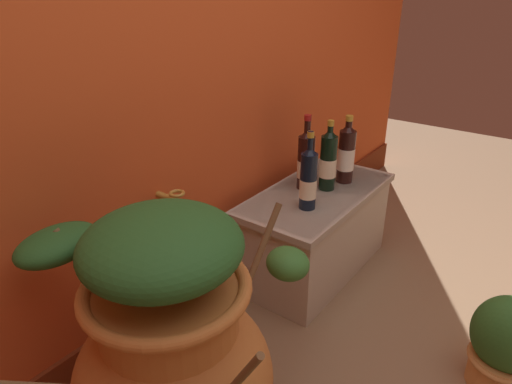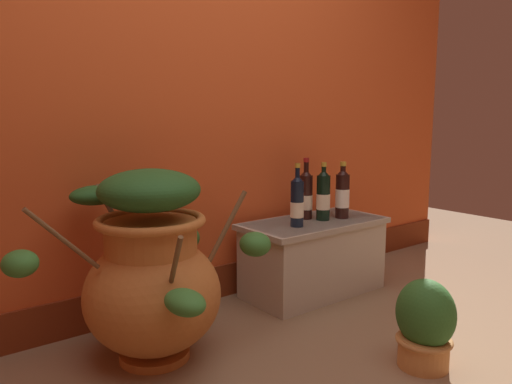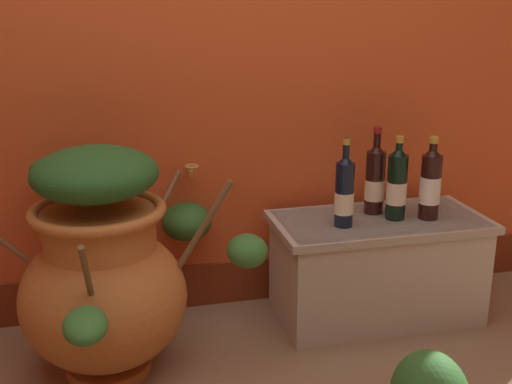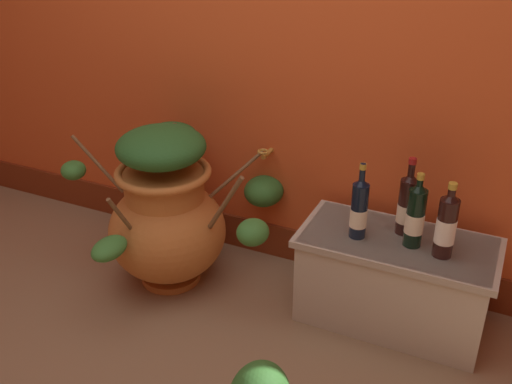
{
  "view_description": "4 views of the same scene",
  "coord_description": "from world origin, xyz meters",
  "px_view_note": "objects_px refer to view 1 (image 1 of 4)",
  "views": [
    {
      "loc": [
        -1.01,
        -0.07,
        1.3
      ],
      "look_at": [
        0.22,
        0.85,
        0.58
      ],
      "focal_mm": 31.82,
      "sensor_mm": 36.0,
      "label": 1
    },
    {
      "loc": [
        -1.25,
        -1.11,
        1.01
      ],
      "look_at": [
        0.24,
        0.8,
        0.63
      ],
      "focal_mm": 34.8,
      "sensor_mm": 36.0,
      "label": 2
    },
    {
      "loc": [
        -0.37,
        -1.4,
        1.27
      ],
      "look_at": [
        0.15,
        0.71,
        0.6
      ],
      "focal_mm": 46.26,
      "sensor_mm": 36.0,
      "label": 3
    },
    {
      "loc": [
        1.03,
        -1.35,
        1.74
      ],
      "look_at": [
        0.08,
        0.69,
        0.58
      ],
      "focal_mm": 41.62,
      "sensor_mm": 36.0,
      "label": 4
    }
  ],
  "objects_px": {
    "wine_bottle_left": "(308,178)",
    "wine_bottle_middle": "(346,153)",
    "wine_bottle_right": "(328,160)",
    "terracotta_urn": "(173,348)",
    "wine_bottle_back": "(306,159)",
    "potted_shrub": "(506,345)"
  },
  "relations": [
    {
      "from": "wine_bottle_middle",
      "to": "potted_shrub",
      "type": "distance_m",
      "value": 1.01
    },
    {
      "from": "wine_bottle_left",
      "to": "wine_bottle_middle",
      "type": "xyz_separation_m",
      "value": [
        0.35,
        0.0,
        0.01
      ]
    },
    {
      "from": "terracotta_urn",
      "to": "wine_bottle_right",
      "type": "distance_m",
      "value": 1.13
    },
    {
      "from": "wine_bottle_right",
      "to": "wine_bottle_middle",
      "type": "bearing_deg",
      "value": -12.23
    },
    {
      "from": "wine_bottle_left",
      "to": "wine_bottle_right",
      "type": "bearing_deg",
      "value": 7.6
    },
    {
      "from": "terracotta_urn",
      "to": "wine_bottle_left",
      "type": "relative_size",
      "value": 3.29
    },
    {
      "from": "terracotta_urn",
      "to": "wine_bottle_left",
      "type": "xyz_separation_m",
      "value": [
        0.88,
        0.1,
        0.18
      ]
    },
    {
      "from": "wine_bottle_left",
      "to": "potted_shrub",
      "type": "xyz_separation_m",
      "value": [
        -0.07,
        -0.84,
        -0.38
      ]
    },
    {
      "from": "terracotta_urn",
      "to": "wine_bottle_back",
      "type": "xyz_separation_m",
      "value": [
        1.06,
        0.21,
        0.19
      ]
    },
    {
      "from": "wine_bottle_back",
      "to": "wine_bottle_left",
      "type": "bearing_deg",
      "value": -146.1
    },
    {
      "from": "terracotta_urn",
      "to": "wine_bottle_middle",
      "type": "xyz_separation_m",
      "value": [
        1.24,
        0.1,
        0.19
      ]
    },
    {
      "from": "wine_bottle_middle",
      "to": "wine_bottle_right",
      "type": "height_order",
      "value": "wine_bottle_right"
    },
    {
      "from": "wine_bottle_right",
      "to": "potted_shrub",
      "type": "relative_size",
      "value": 0.9
    },
    {
      "from": "wine_bottle_middle",
      "to": "terracotta_urn",
      "type": "bearing_deg",
      "value": -175.4
    },
    {
      "from": "terracotta_urn",
      "to": "wine_bottle_middle",
      "type": "height_order",
      "value": "terracotta_urn"
    },
    {
      "from": "wine_bottle_left",
      "to": "wine_bottle_right",
      "type": "distance_m",
      "value": 0.23
    },
    {
      "from": "terracotta_urn",
      "to": "potted_shrub",
      "type": "xyz_separation_m",
      "value": [
        0.81,
        -0.74,
        -0.19
      ]
    },
    {
      "from": "terracotta_urn",
      "to": "wine_bottle_right",
      "type": "bearing_deg",
      "value": 6.52
    },
    {
      "from": "terracotta_urn",
      "to": "wine_bottle_back",
      "type": "bearing_deg",
      "value": 11.39
    },
    {
      "from": "wine_bottle_middle",
      "to": "wine_bottle_right",
      "type": "relative_size",
      "value": 0.99
    },
    {
      "from": "wine_bottle_left",
      "to": "wine_bottle_back",
      "type": "xyz_separation_m",
      "value": [
        0.17,
        0.12,
        0.01
      ]
    },
    {
      "from": "wine_bottle_back",
      "to": "potted_shrub",
      "type": "height_order",
      "value": "wine_bottle_back"
    }
  ]
}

